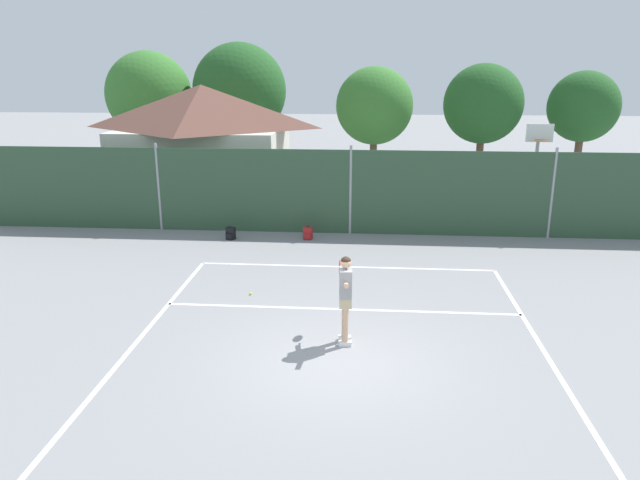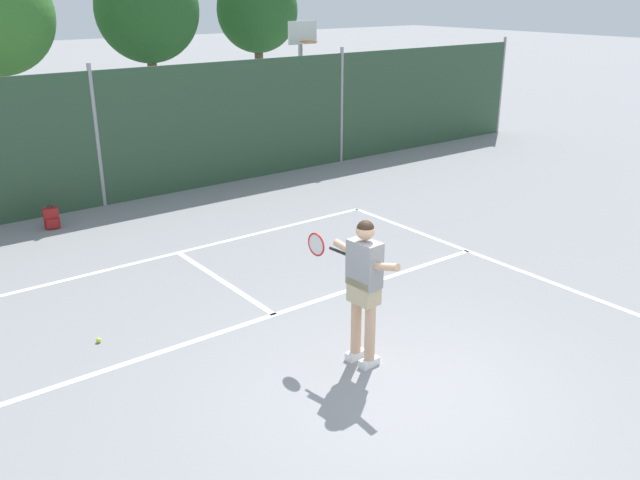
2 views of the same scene
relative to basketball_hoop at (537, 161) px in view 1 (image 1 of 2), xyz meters
The scene contains 10 objects.
ground_plane 12.47m from the basketball_hoop, 121.06° to the right, with size 120.00×120.00×0.00m, color gray.
court_markings 11.93m from the basketball_hoop, 122.70° to the right, with size 8.30×11.10×0.01m.
chainlink_fence 6.56m from the basketball_hoop, 166.71° to the right, with size 26.09×0.09×2.96m.
basketball_hoop is the anchor object (origin of this frame).
clubhouse_building 12.50m from the basketball_hoop, 168.94° to the left, with size 6.69×5.34×4.73m.
treeline_backdrop 12.62m from the basketball_hoop, 131.27° to the left, with size 25.39×4.20×6.57m.
tennis_player 11.60m from the basketball_hoop, 122.36° to the right, with size 0.31×1.43×1.85m.
tennis_ball 11.49m from the basketball_hoop, 139.68° to the right, with size 0.07×0.07×0.07m, color #CCE033.
backpack_black 10.69m from the basketball_hoop, 166.03° to the right, with size 0.32×0.30×0.46m.
backpack_red 8.28m from the basketball_hoop, 163.16° to the right, with size 0.31×0.28×0.46m.
Camera 1 is at (0.51, -10.24, 5.43)m, focal length 33.24 mm.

